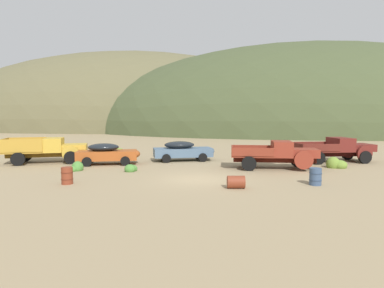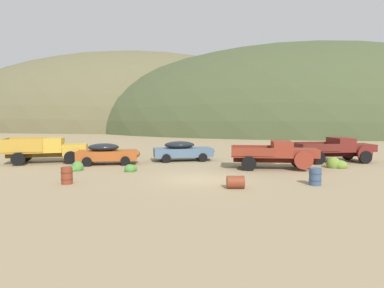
{
  "view_description": "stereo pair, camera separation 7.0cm",
  "coord_description": "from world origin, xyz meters",
  "px_view_note": "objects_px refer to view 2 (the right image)",
  "views": [
    {
      "loc": [
        0.89,
        -18.57,
        3.68
      ],
      "look_at": [
        -0.6,
        5.18,
        1.56
      ],
      "focal_mm": 31.02,
      "sensor_mm": 36.0,
      "label": 1
    },
    {
      "loc": [
        0.96,
        -18.57,
        3.68
      ],
      "look_at": [
        -0.6,
        5.18,
        1.56
      ],
      "focal_mm": 31.02,
      "sensor_mm": 36.0,
      "label": 2
    }
  ],
  "objects_px": {
    "oil_drum_by_truck": "(315,177)",
    "truck_faded_yellow": "(52,149)",
    "truck_rust_red": "(280,154)",
    "car_chalk_blue": "(185,151)",
    "oil_drum_foreground": "(67,176)",
    "car_oxide_orange": "(109,153)",
    "oil_drum_tipped": "(236,182)",
    "truck_oxblood": "(340,149)"
  },
  "relations": [
    {
      "from": "oil_drum_by_truck",
      "to": "truck_faded_yellow",
      "type": "bearing_deg",
      "value": 158.27
    },
    {
      "from": "truck_faded_yellow",
      "to": "truck_rust_red",
      "type": "xyz_separation_m",
      "value": [
        16.82,
        -1.84,
        -0.01
      ]
    },
    {
      "from": "car_chalk_blue",
      "to": "truck_rust_red",
      "type": "height_order",
      "value": "truck_rust_red"
    },
    {
      "from": "truck_rust_red",
      "to": "car_chalk_blue",
      "type": "bearing_deg",
      "value": 155.41
    },
    {
      "from": "truck_rust_red",
      "to": "oil_drum_by_truck",
      "type": "xyz_separation_m",
      "value": [
        0.83,
        -5.19,
        -0.55
      ]
    },
    {
      "from": "truck_faded_yellow",
      "to": "oil_drum_foreground",
      "type": "distance_m",
      "value": 8.88
    },
    {
      "from": "car_chalk_blue",
      "to": "oil_drum_by_truck",
      "type": "bearing_deg",
      "value": -63.51
    },
    {
      "from": "truck_rust_red",
      "to": "oil_drum_foreground",
      "type": "relative_size",
      "value": 6.43
    },
    {
      "from": "truck_faded_yellow",
      "to": "car_oxide_orange",
      "type": "height_order",
      "value": "truck_faded_yellow"
    },
    {
      "from": "truck_faded_yellow",
      "to": "oil_drum_by_truck",
      "type": "relative_size",
      "value": 6.9
    },
    {
      "from": "car_oxide_orange",
      "to": "oil_drum_by_truck",
      "type": "height_order",
      "value": "car_oxide_orange"
    },
    {
      "from": "oil_drum_by_truck",
      "to": "car_oxide_orange",
      "type": "bearing_deg",
      "value": 153.67
    },
    {
      "from": "truck_faded_yellow",
      "to": "oil_drum_foreground",
      "type": "height_order",
      "value": "truck_faded_yellow"
    },
    {
      "from": "truck_faded_yellow",
      "to": "car_oxide_orange",
      "type": "xyz_separation_m",
      "value": [
        4.62,
        -0.59,
        -0.2
      ]
    },
    {
      "from": "car_oxide_orange",
      "to": "car_chalk_blue",
      "type": "relative_size",
      "value": 0.94
    },
    {
      "from": "car_chalk_blue",
      "to": "oil_drum_foreground",
      "type": "bearing_deg",
      "value": -135.07
    },
    {
      "from": "car_chalk_blue",
      "to": "car_oxide_orange",
      "type": "bearing_deg",
      "value": -171.78
    },
    {
      "from": "car_oxide_orange",
      "to": "oil_drum_by_truck",
      "type": "xyz_separation_m",
      "value": [
        13.02,
        -6.44,
        -0.37
      ]
    },
    {
      "from": "oil_drum_tipped",
      "to": "oil_drum_by_truck",
      "type": "height_order",
      "value": "oil_drum_by_truck"
    },
    {
      "from": "truck_faded_yellow",
      "to": "oil_drum_tipped",
      "type": "xyz_separation_m",
      "value": [
        13.45,
        -8.06,
        -0.7
      ]
    },
    {
      "from": "oil_drum_foreground",
      "to": "truck_rust_red",
      "type": "bearing_deg",
      "value": 25.14
    },
    {
      "from": "oil_drum_tipped",
      "to": "oil_drum_foreground",
      "type": "height_order",
      "value": "oil_drum_foreground"
    },
    {
      "from": "truck_oxblood",
      "to": "oil_drum_tipped",
      "type": "distance_m",
      "value": 13.16
    },
    {
      "from": "car_chalk_blue",
      "to": "oil_drum_foreground",
      "type": "relative_size",
      "value": 5.68
    },
    {
      "from": "oil_drum_by_truck",
      "to": "truck_oxblood",
      "type": "bearing_deg",
      "value": 63.2
    },
    {
      "from": "car_chalk_blue",
      "to": "oil_drum_tipped",
      "type": "distance_m",
      "value": 10.35
    },
    {
      "from": "oil_drum_foreground",
      "to": "oil_drum_by_truck",
      "type": "distance_m",
      "value": 13.08
    },
    {
      "from": "car_chalk_blue",
      "to": "oil_drum_foreground",
      "type": "height_order",
      "value": "car_chalk_blue"
    },
    {
      "from": "truck_rust_red",
      "to": "oil_drum_tipped",
      "type": "height_order",
      "value": "truck_rust_red"
    },
    {
      "from": "truck_faded_yellow",
      "to": "truck_rust_red",
      "type": "distance_m",
      "value": 16.92
    },
    {
      "from": "truck_rust_red",
      "to": "oil_drum_foreground",
      "type": "xyz_separation_m",
      "value": [
        -12.24,
        -5.75,
        -0.55
      ]
    },
    {
      "from": "car_chalk_blue",
      "to": "truck_rust_red",
      "type": "xyz_separation_m",
      "value": [
        6.78,
        -3.53,
        0.19
      ]
    },
    {
      "from": "truck_faded_yellow",
      "to": "oil_drum_tipped",
      "type": "height_order",
      "value": "truck_faded_yellow"
    },
    {
      "from": "car_chalk_blue",
      "to": "oil_drum_tipped",
      "type": "height_order",
      "value": "car_chalk_blue"
    },
    {
      "from": "truck_faded_yellow",
      "to": "oil_drum_tipped",
      "type": "bearing_deg",
      "value": -48.85
    },
    {
      "from": "oil_drum_by_truck",
      "to": "oil_drum_tipped",
      "type": "bearing_deg",
      "value": -166.18
    },
    {
      "from": "car_oxide_orange",
      "to": "truck_oxblood",
      "type": "bearing_deg",
      "value": -4.93
    },
    {
      "from": "car_oxide_orange",
      "to": "truck_rust_red",
      "type": "xyz_separation_m",
      "value": [
        12.2,
        -1.25,
        0.19
      ]
    },
    {
      "from": "oil_drum_tipped",
      "to": "oil_drum_foreground",
      "type": "relative_size",
      "value": 1.0
    },
    {
      "from": "truck_rust_red",
      "to": "truck_oxblood",
      "type": "xyz_separation_m",
      "value": [
        5.3,
        3.66,
        -0.01
      ]
    },
    {
      "from": "truck_oxblood",
      "to": "oil_drum_foreground",
      "type": "relative_size",
      "value": 7.01
    },
    {
      "from": "truck_faded_yellow",
      "to": "car_oxide_orange",
      "type": "relative_size",
      "value": 1.29
    }
  ]
}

